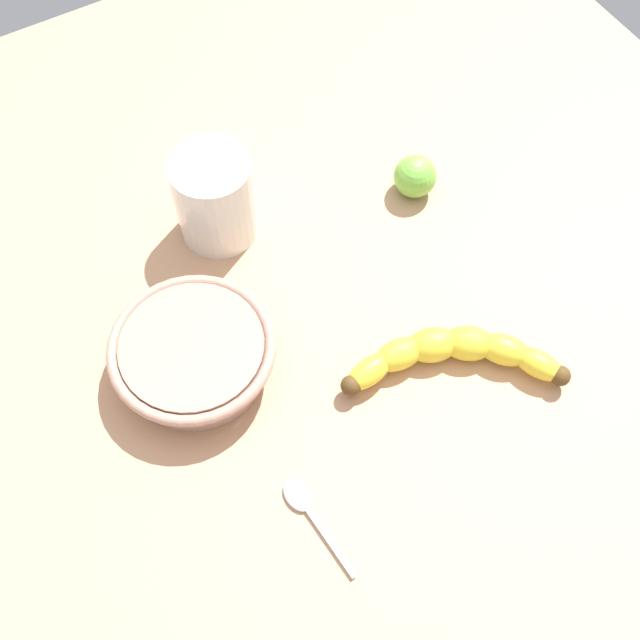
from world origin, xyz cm
name	(u,v)px	position (x,y,z in cm)	size (l,w,h in cm)	color
wooden_tabletop	(318,319)	(0.00, 0.00, 1.50)	(120.00, 120.00, 3.00)	tan
banana	(452,354)	(9.06, -12.35, 4.87)	(21.63, 13.40, 3.74)	yellow
smoothie_glass	(215,200)	(-4.06, 15.76, 8.15)	(9.12, 9.12, 11.04)	silver
ceramic_bowl	(194,354)	(-14.38, 0.59, 6.03)	(17.26, 17.26, 5.11)	tan
lime_fruit	(415,176)	(18.58, 9.01, 5.55)	(5.11, 5.11, 5.11)	#75C142
teaspoon	(302,501)	(-12.03, -17.66, 3.40)	(2.67, 11.28, 0.80)	silver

